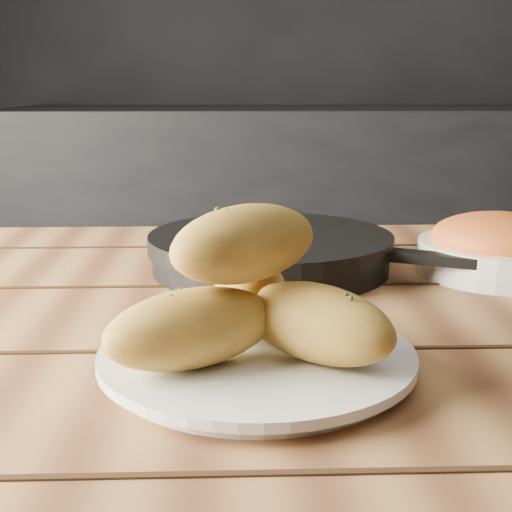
{
  "coord_description": "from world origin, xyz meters",
  "views": [
    {
      "loc": [
        -0.73,
        -0.53,
        0.98
      ],
      "look_at": [
        -0.71,
        0.02,
        0.84
      ],
      "focal_mm": 50.0,
      "sensor_mm": 36.0,
      "label": 1
    }
  ],
  "objects_px": {
    "plate": "(257,359)",
    "bread_rolls": "(251,297)",
    "skillet": "(272,251)",
    "bowl": "(501,247)",
    "table": "(247,405)"
  },
  "relations": [
    {
      "from": "plate",
      "to": "skillet",
      "type": "relative_size",
      "value": 0.61
    },
    {
      "from": "table",
      "to": "bread_rolls",
      "type": "bearing_deg",
      "value": -89.79
    },
    {
      "from": "table",
      "to": "plate",
      "type": "distance_m",
      "value": 0.18
    },
    {
      "from": "plate",
      "to": "bread_rolls",
      "type": "distance_m",
      "value": 0.05
    },
    {
      "from": "plate",
      "to": "bread_rolls",
      "type": "xyz_separation_m",
      "value": [
        -0.0,
        -0.0,
        0.05
      ]
    },
    {
      "from": "skillet",
      "to": "bowl",
      "type": "bearing_deg",
      "value": -6.18
    },
    {
      "from": "skillet",
      "to": "bowl",
      "type": "height_order",
      "value": "bowl"
    },
    {
      "from": "bowl",
      "to": "plate",
      "type": "bearing_deg",
      "value": -136.49
    },
    {
      "from": "plate",
      "to": "bowl",
      "type": "bearing_deg",
      "value": 43.51
    },
    {
      "from": "table",
      "to": "bowl",
      "type": "height_order",
      "value": "bowl"
    },
    {
      "from": "skillet",
      "to": "bowl",
      "type": "distance_m",
      "value": 0.27
    },
    {
      "from": "bread_rolls",
      "to": "skillet",
      "type": "distance_m",
      "value": 0.32
    },
    {
      "from": "table",
      "to": "bread_rolls",
      "type": "xyz_separation_m",
      "value": [
        0.0,
        -0.15,
        0.16
      ]
    },
    {
      "from": "plate",
      "to": "skillet",
      "type": "bearing_deg",
      "value": 84.6
    },
    {
      "from": "table",
      "to": "skillet",
      "type": "height_order",
      "value": "skillet"
    }
  ]
}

